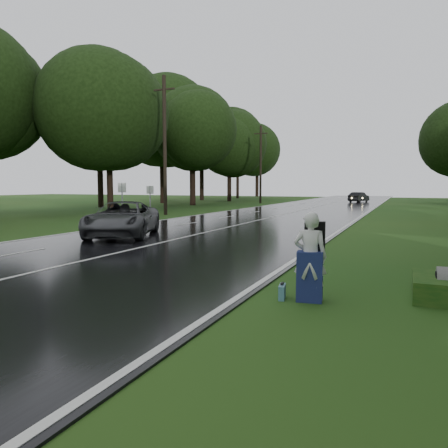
{
  "coord_description": "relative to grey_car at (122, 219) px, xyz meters",
  "views": [
    {
      "loc": [
        8.88,
        -8.1,
        2.29
      ],
      "look_at": [
        3.68,
        3.99,
        1.1
      ],
      "focal_mm": 34.25,
      "sensor_mm": 36.0,
      "label": 1
    }
  ],
  "objects": [
    {
      "name": "tree_left_d",
      "position": [
        -12.2,
        14.7,
        -0.81
      ],
      "size": [
        9.16,
        9.16,
        14.31
      ],
      "primitive_type": null,
      "color": "black",
      "rests_on": "ground"
    },
    {
      "name": "road",
      "position": [
        2.78,
        12.47,
        -0.79
      ],
      "size": [
        12.0,
        140.0,
        0.04
      ],
      "primitive_type": "cube",
      "color": "black",
      "rests_on": "ground"
    },
    {
      "name": "utility_pole_mid",
      "position": [
        -5.72,
        13.19,
        -0.81
      ],
      "size": [
        1.8,
        0.28,
        10.66
      ],
      "primitive_type": null,
      "color": "black",
      "rests_on": "ground"
    },
    {
      "name": "road_sign_b",
      "position": [
        -4.42,
        9.04,
        -0.81
      ],
      "size": [
        0.54,
        0.1,
        2.27
      ],
      "primitive_type": null,
      "color": "white",
      "rests_on": "ground"
    },
    {
      "name": "hitchhiker",
      "position": [
        9.94,
        -7.32,
        0.01
      ],
      "size": [
        0.7,
        0.64,
        1.78
      ],
      "color": "silver",
      "rests_on": "ground"
    },
    {
      "name": "tree_left_f",
      "position": [
        -12.16,
        41.7,
        -0.81
      ],
      "size": [
        8.96,
        8.96,
        14.0
      ],
      "primitive_type": null,
      "color": "black",
      "rests_on": "ground"
    },
    {
      "name": "suitcase",
      "position": [
        9.39,
        -7.38,
        -0.67
      ],
      "size": [
        0.19,
        0.42,
        0.29
      ],
      "primitive_type": "cube",
      "rotation": [
        0.0,
        0.0,
        0.17
      ],
      "color": "teal",
      "rests_on": "ground"
    },
    {
      "name": "ground",
      "position": [
        2.78,
        -7.53,
        -0.81
      ],
      "size": [
        160.0,
        160.0,
        0.0
      ],
      "primitive_type": "plane",
      "color": "#244715",
      "rests_on": "ground"
    },
    {
      "name": "tree_left_e",
      "position": [
        -11.48,
        28.88,
        -0.81
      ],
      "size": [
        9.9,
        9.9,
        15.48
      ],
      "primitive_type": null,
      "color": "black",
      "rests_on": "ground"
    },
    {
      "name": "utility_pole_far",
      "position": [
        -5.72,
        36.61,
        -0.81
      ],
      "size": [
        1.8,
        0.28,
        9.84
      ],
      "primitive_type": null,
      "color": "black",
      "rests_on": "ground"
    },
    {
      "name": "road_sign_a",
      "position": [
        -4.42,
        5.95,
        -0.81
      ],
      "size": [
        0.59,
        0.1,
        2.46
      ],
      "primitive_type": null,
      "color": "white",
      "rests_on": "ground"
    },
    {
      "name": "far_car",
      "position": [
        5.59,
        44.62,
        -0.1
      ],
      "size": [
        2.5,
        4.32,
        1.35
      ],
      "primitive_type": "imported",
      "rotation": [
        0.0,
        0.0,
        2.86
      ],
      "color": "black",
      "rests_on": "road"
    },
    {
      "name": "lane_center",
      "position": [
        2.78,
        12.47,
        -0.77
      ],
      "size": [
        0.12,
        140.0,
        0.01
      ],
      "primitive_type": "cube",
      "color": "silver",
      "rests_on": "road"
    },
    {
      "name": "grey_car",
      "position": [
        0.0,
        0.0,
        0.0
      ],
      "size": [
        4.52,
        6.11,
        1.54
      ],
      "primitive_type": "imported",
      "rotation": [
        0.0,
        0.0,
        0.4
      ],
      "color": "#47494C",
      "rests_on": "road"
    }
  ]
}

